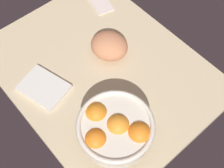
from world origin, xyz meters
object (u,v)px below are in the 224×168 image
object	(u,v)px
bread_loaf	(109,46)
napkin_folded	(101,3)
napkin_spare	(44,87)
fruit_bowl	(115,129)

from	to	relation	value
bread_loaf	napkin_folded	distance (cm)	26.11
napkin_spare	fruit_bowl	bearing A→B (deg)	12.30
napkin_folded	napkin_spare	size ratio (longest dim) A/B	0.74
fruit_bowl	bread_loaf	xyz separation A→B (cm)	(-26.73, 20.80, -3.02)
fruit_bowl	napkin_folded	xyz separation A→B (cm)	(-48.47, 34.80, -6.65)
fruit_bowl	napkin_spare	world-z (taller)	fruit_bowl
bread_loaf	napkin_spare	world-z (taller)	bread_loaf
bread_loaf	napkin_spare	xyz separation A→B (cm)	(-3.09, -27.30, -3.47)
fruit_bowl	bread_loaf	world-z (taller)	fruit_bowl
bread_loaf	napkin_folded	size ratio (longest dim) A/B	1.17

